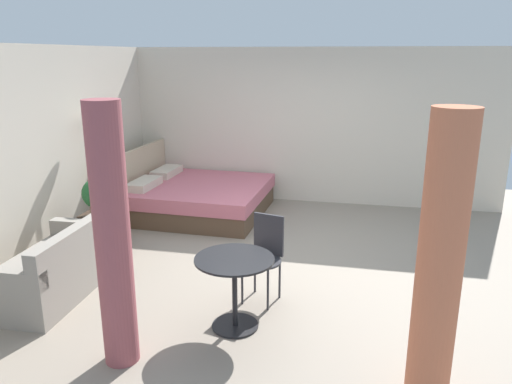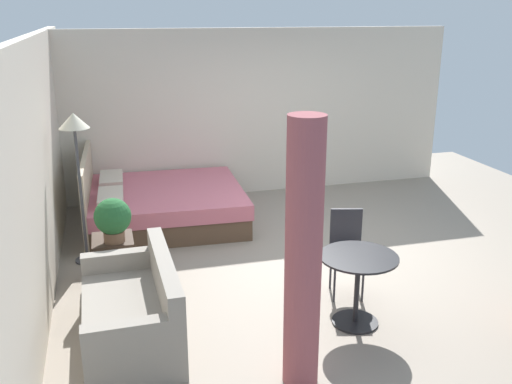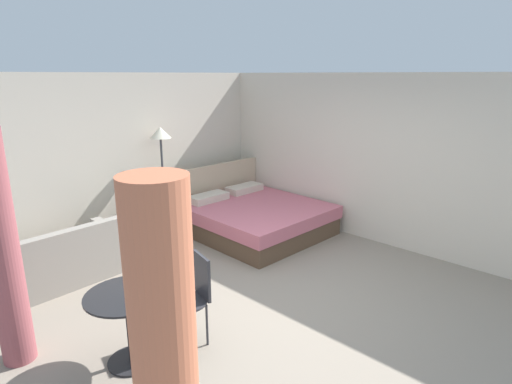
% 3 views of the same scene
% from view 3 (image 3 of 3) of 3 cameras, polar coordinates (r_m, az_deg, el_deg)
% --- Properties ---
extents(ground_plane, '(8.28, 9.33, 0.02)m').
position_cam_3_polar(ground_plane, '(5.13, 2.16, -14.87)').
color(ground_plane, gray).
extents(wall_back, '(8.28, 0.12, 2.63)m').
position_cam_3_polar(wall_back, '(7.04, -17.60, 4.43)').
color(wall_back, beige).
rests_on(wall_back, ground).
extents(wall_right, '(0.12, 6.33, 2.63)m').
position_cam_3_polar(wall_right, '(6.77, 17.18, 4.04)').
color(wall_right, beige).
rests_on(wall_right, ground).
extents(bed, '(2.06, 2.21, 1.03)m').
position_cam_3_polar(bed, '(7.14, -0.38, -3.34)').
color(bed, brown).
rests_on(bed, ground).
extents(couch, '(1.55, 0.84, 0.78)m').
position_cam_3_polar(couch, '(6.02, -24.72, -8.57)').
color(couch, gray).
rests_on(couch, ground).
extents(nightstand, '(0.48, 0.44, 0.50)m').
position_cam_3_polar(nightstand, '(6.67, -14.93, -5.49)').
color(nightstand, '#38281E').
rests_on(nightstand, ground).
extents(potted_plant, '(0.39, 0.39, 0.49)m').
position_cam_3_polar(potted_plant, '(6.44, -15.90, -1.44)').
color(potted_plant, brown).
rests_on(potted_plant, nightstand).
extents(floor_lamp, '(0.34, 0.34, 1.79)m').
position_cam_3_polar(floor_lamp, '(6.92, -12.77, 6.29)').
color(floor_lamp, '#3F3F44').
rests_on(floor_lamp, ground).
extents(balcony_table, '(0.74, 0.74, 0.70)m').
position_cam_3_polar(balcony_table, '(4.13, -16.98, -15.64)').
color(balcony_table, black).
rests_on(balcony_table, ground).
extents(cafe_chair_near_window, '(0.51, 0.51, 0.91)m').
position_cam_3_polar(cafe_chair_near_window, '(4.29, -8.39, -13.16)').
color(cafe_chair_near_window, '#2D2D33').
rests_on(cafe_chair_near_window, ground).
extents(curtain_right, '(0.29, 0.29, 2.19)m').
position_cam_3_polar(curtain_right, '(4.34, -31.19, -6.96)').
color(curtain_right, '#994C51').
rests_on(curtain_right, ground).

